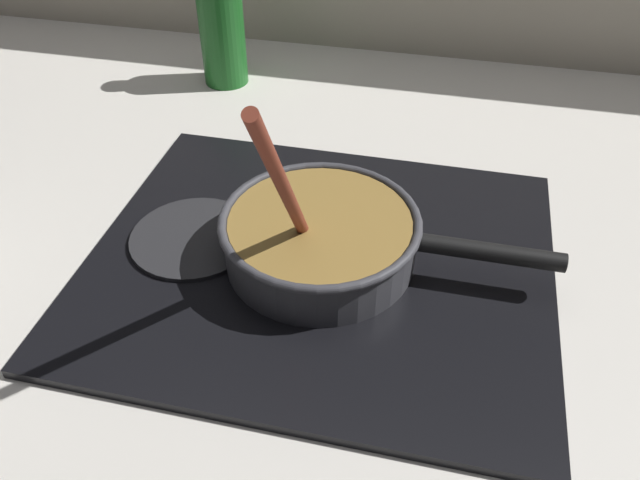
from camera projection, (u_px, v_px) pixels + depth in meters
ground at (285, 359)px, 0.70m from camera, size 2.40×1.60×0.04m
hob_plate at (320, 262)px, 0.78m from camera, size 0.56×0.48×0.01m
burner_ring at (320, 256)px, 0.78m from camera, size 0.21×0.21×0.01m
spare_burner at (194, 237)px, 0.81m from camera, size 0.16×0.16×0.01m
cooking_pan at (322, 237)px, 0.76m from camera, size 0.40×0.30×0.30m
sauce_bottle at (222, 32)px, 1.11m from camera, size 0.08×0.08×0.23m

